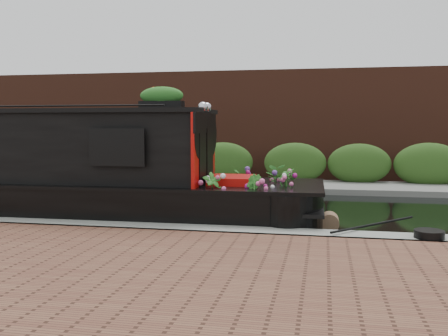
# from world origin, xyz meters

# --- Properties ---
(ground) EXTENTS (80.00, 80.00, 0.00)m
(ground) POSITION_xyz_m (0.00, 0.00, 0.00)
(ground) COLOR black
(ground) RESTS_ON ground
(near_bank_coping) EXTENTS (40.00, 0.60, 0.50)m
(near_bank_coping) POSITION_xyz_m (0.00, -3.30, 0.00)
(near_bank_coping) COLOR gray
(near_bank_coping) RESTS_ON ground
(near_bank_pavers) EXTENTS (40.00, 7.00, 0.50)m
(near_bank_pavers) POSITION_xyz_m (0.00, -7.00, 0.00)
(near_bank_pavers) COLOR brown
(near_bank_pavers) RESTS_ON ground
(far_bank_path) EXTENTS (40.00, 2.40, 0.34)m
(far_bank_path) POSITION_xyz_m (0.00, 4.20, 0.00)
(far_bank_path) COLOR slate
(far_bank_path) RESTS_ON ground
(far_hedge) EXTENTS (40.00, 1.10, 2.80)m
(far_hedge) POSITION_xyz_m (0.00, 5.10, 0.00)
(far_hedge) COLOR #2C501A
(far_hedge) RESTS_ON ground
(far_brick_wall) EXTENTS (40.00, 1.00, 8.00)m
(far_brick_wall) POSITION_xyz_m (0.00, 7.20, 0.00)
(far_brick_wall) COLOR #52281B
(far_brick_wall) RESTS_ON ground
(narrowboat) EXTENTS (12.84, 2.49, 3.00)m
(narrowboat) POSITION_xyz_m (-3.43, -1.98, 0.89)
(narrowboat) COLOR black
(narrowboat) RESTS_ON ground
(rope_fender) EXTENTS (0.36, 0.41, 0.36)m
(rope_fender) POSITION_xyz_m (3.38, -1.98, 0.18)
(rope_fender) COLOR brown
(rope_fender) RESTS_ON ground
(coiled_mooring_rope) EXTENTS (0.46, 0.46, 0.12)m
(coiled_mooring_rope) POSITION_xyz_m (4.89, -3.34, 0.31)
(coiled_mooring_rope) COLOR black
(coiled_mooring_rope) RESTS_ON near_bank_coping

